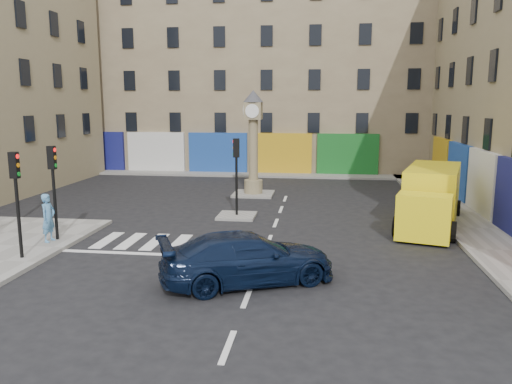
% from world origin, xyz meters
% --- Properties ---
extents(ground, '(120.00, 120.00, 0.00)m').
position_xyz_m(ground, '(0.00, 0.00, 0.00)').
color(ground, black).
rests_on(ground, ground).
extents(sidewalk_right, '(2.60, 30.00, 0.15)m').
position_xyz_m(sidewalk_right, '(8.70, 10.00, 0.07)').
color(sidewalk_right, gray).
rests_on(sidewalk_right, ground).
extents(sidewalk_far, '(32.00, 2.40, 0.15)m').
position_xyz_m(sidewalk_far, '(-4.00, 22.20, 0.07)').
color(sidewalk_far, gray).
rests_on(sidewalk_far, ground).
extents(island_near, '(1.80, 1.80, 0.12)m').
position_xyz_m(island_near, '(-2.00, 8.00, 0.06)').
color(island_near, gray).
rests_on(island_near, ground).
extents(island_far, '(2.40, 2.40, 0.12)m').
position_xyz_m(island_far, '(-2.00, 14.00, 0.06)').
color(island_far, gray).
rests_on(island_far, ground).
extents(building_far, '(32.00, 10.00, 17.00)m').
position_xyz_m(building_far, '(-4.00, 28.00, 8.50)').
color(building_far, gray).
rests_on(building_far, ground).
extents(traffic_light_left_near, '(0.28, 0.22, 3.70)m').
position_xyz_m(traffic_light_left_near, '(-8.30, 0.20, 2.62)').
color(traffic_light_left_near, black).
rests_on(traffic_light_left_near, sidewalk_left).
extents(traffic_light_left_far, '(0.28, 0.22, 3.70)m').
position_xyz_m(traffic_light_left_far, '(-8.30, 2.60, 2.62)').
color(traffic_light_left_far, black).
rests_on(traffic_light_left_far, sidewalk_left).
extents(traffic_light_island, '(0.28, 0.22, 3.70)m').
position_xyz_m(traffic_light_island, '(-2.00, 8.00, 2.59)').
color(traffic_light_island, black).
rests_on(traffic_light_island, island_near).
extents(clock_pillar, '(1.20, 1.20, 6.10)m').
position_xyz_m(clock_pillar, '(-2.00, 14.00, 3.55)').
color(clock_pillar, '#877858').
rests_on(clock_pillar, island_far).
extents(navy_sedan, '(5.81, 4.27, 1.56)m').
position_xyz_m(navy_sedan, '(-0.16, -0.81, 0.78)').
color(navy_sedan, black).
rests_on(navy_sedan, ground).
extents(yellow_van, '(4.02, 7.42, 2.59)m').
position_xyz_m(yellow_van, '(6.98, 7.59, 1.29)').
color(yellow_van, yellow).
rests_on(yellow_van, ground).
extents(pedestrian_blue, '(0.52, 0.73, 1.88)m').
position_xyz_m(pedestrian_blue, '(-8.43, 2.27, 1.09)').
color(pedestrian_blue, '#4F87B6').
rests_on(pedestrian_blue, sidewalk_left).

